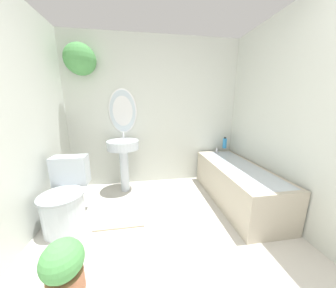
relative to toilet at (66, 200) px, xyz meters
name	(u,v)px	position (x,y,z in m)	size (l,w,h in m)	color
wall_back	(144,106)	(0.93, 1.00, 1.02)	(2.89, 0.43, 2.40)	silver
wall_right	(303,119)	(2.52, -0.34, 0.89)	(0.06, 2.79, 2.40)	silver
toilet	(66,200)	(0.00, 0.00, 0.00)	(0.45, 0.62, 0.75)	silver
pedestal_sink	(123,152)	(0.58, 0.72, 0.33)	(0.48, 0.48, 0.92)	silver
bathtub	(236,182)	(2.16, 0.18, -0.03)	(0.62, 1.54, 0.60)	#B2A893
shampoo_bottle	(225,143)	(2.30, 0.84, 0.39)	(0.07, 0.07, 0.20)	#2D84C6
potted_plant	(64,267)	(0.29, -0.78, -0.08)	(0.29, 0.29, 0.43)	#9E6042
bath_mat	(121,217)	(0.58, 0.02, -0.30)	(0.56, 0.41, 0.02)	#B7A88E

